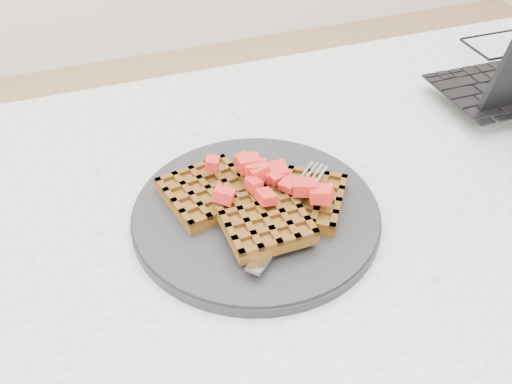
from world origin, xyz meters
The scene contains 5 objects.
table centered at (0.00, 0.00, 0.64)m, with size 1.20×0.80×0.75m.
plate centered at (-0.11, 0.04, 0.76)m, with size 0.28×0.28×0.02m, color black.
waffles centered at (-0.11, 0.04, 0.78)m, with size 0.21×0.17×0.03m.
strawberry_pile centered at (-0.11, 0.04, 0.80)m, with size 0.15×0.15×0.02m, color #AB0100, non-canonical shape.
fork centered at (-0.08, 0.01, 0.77)m, with size 0.02×0.18×0.02m, color silver, non-canonical shape.
Camera 1 is at (-0.27, -0.41, 1.19)m, focal length 40.00 mm.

